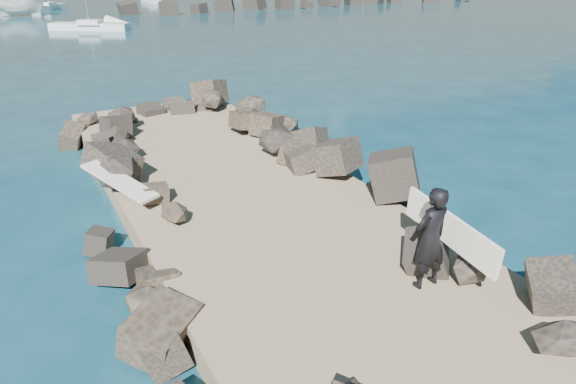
% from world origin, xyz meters
% --- Properties ---
extents(ground, '(800.00, 800.00, 0.00)m').
position_xyz_m(ground, '(0.00, 0.00, 0.00)').
color(ground, '#0F384C').
rests_on(ground, ground).
extents(jetty, '(6.00, 26.00, 0.60)m').
position_xyz_m(jetty, '(0.00, -2.00, 0.30)').
color(jetty, '#8C7759').
rests_on(jetty, ground).
extents(riprap_left, '(2.60, 22.00, 1.00)m').
position_xyz_m(riprap_left, '(-2.90, -1.50, 0.50)').
color(riprap_left, black).
rests_on(riprap_left, ground).
extents(riprap_right, '(2.60, 22.00, 1.00)m').
position_xyz_m(riprap_right, '(2.90, -1.50, 0.50)').
color(riprap_right, black).
rests_on(riprap_right, ground).
extents(breakwater_secondary, '(52.00, 4.00, 1.20)m').
position_xyz_m(breakwater_secondary, '(35.00, 55.00, 0.60)').
color(breakwater_secondary, black).
rests_on(breakwater_secondary, ground).
extents(surfboard_resting, '(1.51, 2.19, 0.07)m').
position_xyz_m(surfboard_resting, '(-2.92, 2.17, 1.04)').
color(surfboard_resting, silver).
rests_on(surfboard_resting, riprap_left).
extents(boat_imported, '(6.59, 4.04, 2.39)m').
position_xyz_m(boat_imported, '(-2.46, 60.43, 1.19)').
color(boat_imported, white).
rests_on(boat_imported, ground).
extents(surfer_with_board, '(0.92, 2.40, 1.93)m').
position_xyz_m(surfer_with_board, '(1.27, -4.04, 1.57)').
color(surfer_with_board, black).
rests_on(surfer_with_board, jetty).
extents(sailboat_d, '(1.72, 5.90, 7.15)m').
position_xyz_m(sailboat_d, '(16.26, 73.88, 0.35)').
color(sailboat_d, white).
rests_on(sailboat_d, ground).
extents(sailboat_b, '(4.80, 5.31, 7.21)m').
position_xyz_m(sailboat_b, '(1.39, 67.83, 0.35)').
color(sailboat_b, white).
rests_on(sailboat_b, ground).
extents(sailboat_c, '(7.03, 5.38, 8.83)m').
position_xyz_m(sailboat_c, '(2.56, 42.99, 0.35)').
color(sailboat_c, white).
rests_on(sailboat_c, ground).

